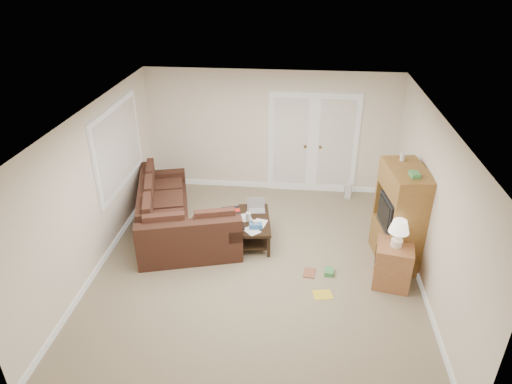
# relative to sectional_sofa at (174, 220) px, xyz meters

# --- Properties ---
(floor) EXTENTS (5.50, 5.50, 0.00)m
(floor) POSITION_rel_sectional_sofa_xyz_m (1.53, -0.74, -0.31)
(floor) COLOR gray
(floor) RESTS_ON ground
(ceiling) EXTENTS (5.00, 5.50, 0.02)m
(ceiling) POSITION_rel_sectional_sofa_xyz_m (1.53, -0.74, 2.19)
(ceiling) COLOR white
(ceiling) RESTS_ON wall_back
(wall_left) EXTENTS (0.02, 5.50, 2.50)m
(wall_left) POSITION_rel_sectional_sofa_xyz_m (-0.97, -0.74, 0.94)
(wall_left) COLOR white
(wall_left) RESTS_ON floor
(wall_right) EXTENTS (0.02, 5.50, 2.50)m
(wall_right) POSITION_rel_sectional_sofa_xyz_m (4.03, -0.74, 0.94)
(wall_right) COLOR white
(wall_right) RESTS_ON floor
(wall_back) EXTENTS (5.00, 0.02, 2.50)m
(wall_back) POSITION_rel_sectional_sofa_xyz_m (1.53, 2.01, 0.94)
(wall_back) COLOR white
(wall_back) RESTS_ON floor
(wall_front) EXTENTS (5.00, 0.02, 2.50)m
(wall_front) POSITION_rel_sectional_sofa_xyz_m (1.53, -3.49, 0.94)
(wall_front) COLOR white
(wall_front) RESTS_ON floor
(baseboards) EXTENTS (5.00, 5.50, 0.10)m
(baseboards) POSITION_rel_sectional_sofa_xyz_m (1.53, -0.74, -0.26)
(baseboards) COLOR silver
(baseboards) RESTS_ON floor
(french_doors) EXTENTS (1.80, 0.05, 2.13)m
(french_doors) POSITION_rel_sectional_sofa_xyz_m (2.38, 1.98, 0.73)
(french_doors) COLOR silver
(french_doors) RESTS_ON floor
(window_left) EXTENTS (0.05, 1.92, 1.42)m
(window_left) POSITION_rel_sectional_sofa_xyz_m (-0.93, 0.26, 1.24)
(window_left) COLOR silver
(window_left) RESTS_ON wall_left
(sectional_sofa) EXTENTS (2.30, 2.67, 0.79)m
(sectional_sofa) POSITION_rel_sectional_sofa_xyz_m (0.00, 0.00, 0.00)
(sectional_sofa) COLOR #3C2117
(sectional_sofa) RESTS_ON floor
(coffee_table) EXTENTS (0.67, 1.12, 0.72)m
(coffee_table) POSITION_rel_sectional_sofa_xyz_m (1.40, -0.01, -0.07)
(coffee_table) COLOR black
(coffee_table) RESTS_ON floor
(tv_armoire) EXTENTS (0.69, 1.09, 1.75)m
(tv_armoire) POSITION_rel_sectional_sofa_xyz_m (3.73, -0.34, 0.52)
(tv_armoire) COLOR olive
(tv_armoire) RESTS_ON floor
(side_cabinet) EXTENTS (0.61, 0.61, 1.11)m
(side_cabinet) POSITION_rel_sectional_sofa_xyz_m (3.59, -0.97, 0.09)
(side_cabinet) COLOR #A2663B
(side_cabinet) RESTS_ON floor
(space_heater) EXTENTS (0.15, 0.14, 0.32)m
(space_heater) POSITION_rel_sectional_sofa_xyz_m (3.15, 1.71, -0.15)
(space_heater) COLOR silver
(space_heater) RESTS_ON floor
(floor_magazine) EXTENTS (0.31, 0.27, 0.01)m
(floor_magazine) POSITION_rel_sectional_sofa_xyz_m (2.56, -1.35, -0.31)
(floor_magazine) COLOR yellow
(floor_magazine) RESTS_ON floor
(floor_greenbox) EXTENTS (0.16, 0.20, 0.07)m
(floor_greenbox) POSITION_rel_sectional_sofa_xyz_m (2.67, -0.84, -0.27)
(floor_greenbox) COLOR #408D4B
(floor_greenbox) RESTS_ON floor
(floor_book) EXTENTS (0.21, 0.26, 0.02)m
(floor_book) POSITION_rel_sectional_sofa_xyz_m (2.28, -0.85, -0.30)
(floor_book) COLOR brown
(floor_book) RESTS_ON floor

